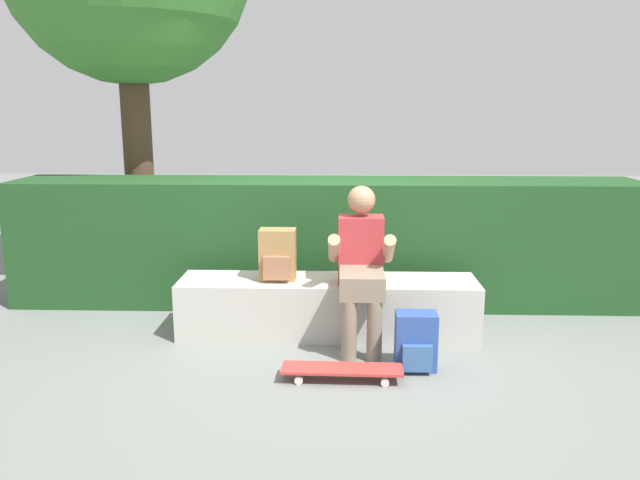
% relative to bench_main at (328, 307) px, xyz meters
% --- Properties ---
extents(ground_plane, '(24.00, 24.00, 0.00)m').
position_rel_bench_main_xyz_m(ground_plane, '(0.00, -0.38, -0.22)').
color(ground_plane, slate).
extents(bench_main, '(2.33, 0.52, 0.44)m').
position_rel_bench_main_xyz_m(bench_main, '(0.00, 0.00, 0.00)').
color(bench_main, '#BBB6AD').
rests_on(bench_main, ground).
extents(person_skater, '(0.49, 0.62, 1.19)m').
position_rel_bench_main_xyz_m(person_skater, '(0.25, -0.22, 0.42)').
color(person_skater, '#B73338').
rests_on(person_skater, ground).
extents(skateboard_near_person, '(0.80, 0.22, 0.09)m').
position_rel_bench_main_xyz_m(skateboard_near_person, '(0.11, -0.88, -0.15)').
color(skateboard_near_person, '#BC3833').
rests_on(skateboard_near_person, ground).
extents(backpack_on_bench, '(0.28, 0.23, 0.40)m').
position_rel_bench_main_xyz_m(backpack_on_bench, '(-0.39, -0.01, 0.41)').
color(backpack_on_bench, '#A37A47').
rests_on(backpack_on_bench, bench_main).
extents(backpack_on_ground, '(0.28, 0.23, 0.40)m').
position_rel_bench_main_xyz_m(backpack_on_ground, '(0.62, -0.67, -0.03)').
color(backpack_on_ground, '#2D4C99').
rests_on(backpack_on_ground, ground).
extents(hedge_row, '(5.61, 0.76, 1.12)m').
position_rel_bench_main_xyz_m(hedge_row, '(-0.04, 0.87, 0.34)').
color(hedge_row, '#1D471F').
rests_on(hedge_row, ground).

